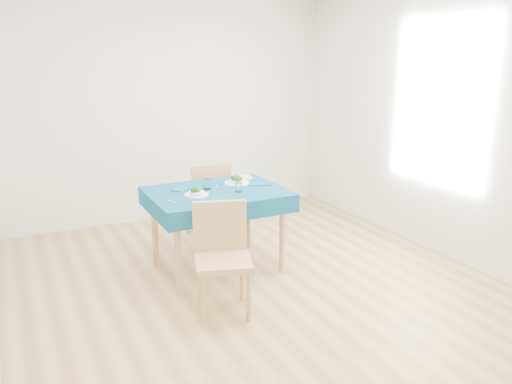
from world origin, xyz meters
name	(u,v)px	position (x,y,z in m)	size (l,w,h in m)	color
room_shell	(256,132)	(0.00, 0.00, 1.35)	(4.02, 4.52, 2.73)	olive
table	(217,230)	(-0.15, 0.50, 0.38)	(1.20, 0.91, 0.76)	navy
chair_near	(223,249)	(-0.43, -0.29, 0.53)	(0.42, 0.46, 1.05)	#A9814F
chair_far	(206,190)	(0.08, 1.35, 0.53)	(0.43, 0.47, 1.07)	#A9814F
bowl_near	(196,192)	(-0.36, 0.43, 0.79)	(0.21, 0.21, 0.06)	white
bowl_far	(237,180)	(0.13, 0.65, 0.79)	(0.24, 0.24, 0.07)	white
fork_near	(170,201)	(-0.62, 0.37, 0.76)	(0.02, 0.16, 0.00)	silver
knife_near	(201,195)	(-0.33, 0.41, 0.76)	(0.02, 0.21, 0.00)	silver
fork_far	(217,186)	(-0.08, 0.64, 0.76)	(0.02, 0.16, 0.00)	silver
knife_far	(257,184)	(0.29, 0.56, 0.76)	(0.02, 0.20, 0.00)	silver
napkin_near	(182,189)	(-0.41, 0.69, 0.76)	(0.19, 0.13, 0.01)	navy
napkin_far	(260,184)	(0.31, 0.53, 0.76)	(0.20, 0.14, 0.01)	navy
tumbler_center	(207,184)	(-0.20, 0.60, 0.81)	(0.07, 0.07, 0.09)	white
tumbler_side	(239,187)	(0.02, 0.38, 0.80)	(0.07, 0.07, 0.08)	white
side_plate	(244,178)	(0.28, 0.82, 0.76)	(0.18, 0.18, 0.01)	#9AC962
bread_slice	(244,177)	(0.28, 0.82, 0.78)	(0.11, 0.11, 0.02)	beige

